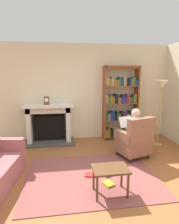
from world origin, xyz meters
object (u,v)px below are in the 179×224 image
(bookshelf, at_px, (120,104))
(side_table, at_px, (110,172))
(mantel_clock, at_px, (47,101))
(armchair_reading, at_px, (135,140))
(floor_lamp, at_px, (161,91))
(fireplace, at_px, (49,122))
(seated_reader, at_px, (132,130))

(bookshelf, xyz_separation_m, side_table, (-0.96, -2.58, -0.64))
(mantel_clock, height_order, armchair_reading, mantel_clock)
(floor_lamp, bearing_deg, armchair_reading, -143.49)
(mantel_clock, relative_size, bookshelf, 0.10)
(armchair_reading, relative_size, floor_lamp, 0.56)
(fireplace, bearing_deg, seated_reader, -32.61)
(bookshelf, bearing_deg, fireplace, -178.99)
(bookshelf, height_order, seated_reader, bookshelf)
(seated_reader, bearing_deg, floor_lamp, -167.54)
(fireplace, height_order, mantel_clock, mantel_clock)
(bookshelf, bearing_deg, seated_reader, -95.04)
(mantel_clock, height_order, seated_reader, mantel_clock)
(bookshelf, bearing_deg, floor_lamp, -40.48)
(floor_lamp, bearing_deg, seated_reader, -149.35)
(side_table, xyz_separation_m, floor_lamp, (1.79, 1.87, 1.08))
(mantel_clock, bearing_deg, armchair_reading, -31.95)
(fireplace, xyz_separation_m, armchair_reading, (1.96, -1.34, -0.15))
(mantel_clock, relative_size, armchair_reading, 0.21)
(seated_reader, bearing_deg, mantel_clock, -48.22)
(fireplace, xyz_separation_m, side_table, (1.07, -2.55, -0.19))
(fireplace, relative_size, armchair_reading, 1.40)
(bookshelf, distance_m, armchair_reading, 1.50)
(fireplace, bearing_deg, armchair_reading, -34.40)
(mantel_clock, bearing_deg, floor_lamp, -11.18)
(side_table, bearing_deg, bookshelf, 69.61)
(fireplace, relative_size, seated_reader, 1.19)
(fireplace, xyz_separation_m, floor_lamp, (2.86, -0.67, 0.89))
(armchair_reading, height_order, side_table, armchair_reading)
(mantel_clock, xyz_separation_m, bookshelf, (2.06, 0.14, -0.17))
(armchair_reading, bearing_deg, floor_lamp, -161.68)
(armchair_reading, distance_m, seated_reader, 0.23)
(mantel_clock, distance_m, seated_reader, 2.33)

